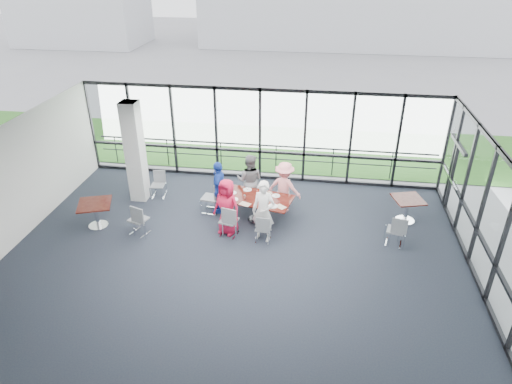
# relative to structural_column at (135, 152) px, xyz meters

# --- Properties ---
(floor) EXTENTS (12.00, 10.00, 0.02)m
(floor) POSITION_rel_structural_column_xyz_m (3.60, -3.00, -1.61)
(floor) COLOR #1F2230
(floor) RESTS_ON ground
(ceiling) EXTENTS (12.00, 10.00, 0.04)m
(ceiling) POSITION_rel_structural_column_xyz_m (3.60, -3.00, 1.60)
(ceiling) COLOR white
(ceiling) RESTS_ON ground
(wall_left) EXTENTS (0.10, 10.00, 3.20)m
(wall_left) POSITION_rel_structural_column_xyz_m (-2.40, -3.00, 0.00)
(wall_left) COLOR silver
(wall_left) RESTS_ON ground
(wall_front) EXTENTS (12.00, 0.10, 3.20)m
(wall_front) POSITION_rel_structural_column_xyz_m (3.60, -8.00, 0.00)
(wall_front) COLOR silver
(wall_front) RESTS_ON ground
(curtain_wall_back) EXTENTS (12.00, 0.10, 3.20)m
(curtain_wall_back) POSITION_rel_structural_column_xyz_m (3.60, 2.00, 0.00)
(curtain_wall_back) COLOR white
(curtain_wall_back) RESTS_ON ground
(curtain_wall_right) EXTENTS (0.10, 10.00, 3.20)m
(curtain_wall_right) POSITION_rel_structural_column_xyz_m (9.60, -3.00, 0.00)
(curtain_wall_right) COLOR white
(curtain_wall_right) RESTS_ON ground
(exit_door) EXTENTS (0.12, 1.60, 2.10)m
(exit_door) POSITION_rel_structural_column_xyz_m (9.60, 0.75, -0.55)
(exit_door) COLOR black
(exit_door) RESTS_ON ground
(structural_column) EXTENTS (0.50, 0.50, 3.20)m
(structural_column) POSITION_rel_structural_column_xyz_m (0.00, 0.00, 0.00)
(structural_column) COLOR silver
(structural_column) RESTS_ON ground
(apron) EXTENTS (80.00, 70.00, 0.02)m
(apron) POSITION_rel_structural_column_xyz_m (3.60, 7.00, -1.62)
(apron) COLOR gray
(apron) RESTS_ON ground
(grass_strip) EXTENTS (80.00, 5.00, 0.01)m
(grass_strip) POSITION_rel_structural_column_xyz_m (3.60, 5.00, -1.59)
(grass_strip) COLOR #23591B
(grass_strip) RESTS_ON ground
(hangar_main) EXTENTS (24.00, 10.00, 6.00)m
(hangar_main) POSITION_rel_structural_column_xyz_m (7.60, 29.00, 1.40)
(hangar_main) COLOR #BBBCC2
(hangar_main) RESTS_ON ground
(hangar_aux) EXTENTS (10.00, 6.00, 4.00)m
(hangar_aux) POSITION_rel_structural_column_xyz_m (-14.40, 25.00, 0.40)
(hangar_aux) COLOR #BBBCC2
(hangar_aux) RESTS_ON ground
(guard_rail) EXTENTS (12.00, 0.06, 0.06)m
(guard_rail) POSITION_rel_structural_column_xyz_m (3.60, 2.60, -1.10)
(guard_rail) COLOR #2D2D33
(guard_rail) RESTS_ON ground
(main_table) EXTENTS (2.17, 1.49, 0.75)m
(main_table) POSITION_rel_structural_column_xyz_m (3.92, -0.79, -0.97)
(main_table) COLOR #350808
(main_table) RESTS_ON ground
(side_table_left) EXTENTS (1.15, 1.15, 0.75)m
(side_table_left) POSITION_rel_structural_column_xyz_m (-0.61, -1.79, -0.96)
(side_table_left) COLOR #350808
(side_table_left) RESTS_ON ground
(side_table_right) EXTENTS (1.00, 1.00, 0.75)m
(side_table_right) POSITION_rel_structural_column_xyz_m (8.25, -0.21, -0.97)
(side_table_right) COLOR #350808
(side_table_right) RESTS_ON ground
(diner_near_left) EXTENTS (0.94, 0.77, 1.65)m
(diner_near_left) POSITION_rel_structural_column_xyz_m (3.18, -1.56, -0.78)
(diner_near_left) COLOR red
(diner_near_left) RESTS_ON ground
(diner_near_right) EXTENTS (0.74, 0.62, 1.77)m
(diner_near_right) POSITION_rel_structural_column_xyz_m (4.22, -1.76, -0.72)
(diner_near_right) COLOR white
(diner_near_right) RESTS_ON ground
(diner_far_left) EXTENTS (0.87, 0.59, 1.70)m
(diner_far_left) POSITION_rel_structural_column_xyz_m (3.55, 0.09, -0.75)
(diner_far_left) COLOR slate
(diner_far_left) RESTS_ON ground
(diner_far_right) EXTENTS (1.15, 0.82, 1.61)m
(diner_far_right) POSITION_rel_structural_column_xyz_m (4.64, -0.12, -0.80)
(diner_far_right) COLOR pink
(diner_far_right) RESTS_ON ground
(diner_end) EXTENTS (0.54, 0.97, 1.65)m
(diner_end) POSITION_rel_structural_column_xyz_m (2.70, -0.45, -0.77)
(diner_end) COLOR #1B3DA5
(diner_end) RESTS_ON ground
(chair_main_nl) EXTENTS (0.55, 0.55, 0.93)m
(chair_main_nl) POSITION_rel_structural_column_xyz_m (3.25, -1.70, -1.13)
(chair_main_nl) COLOR gray
(chair_main_nl) RESTS_ON ground
(chair_main_nr) EXTENTS (0.43, 0.43, 0.82)m
(chair_main_nr) POSITION_rel_structural_column_xyz_m (4.23, -1.85, -1.19)
(chair_main_nr) COLOR gray
(chair_main_nr) RESTS_ON ground
(chair_main_fl) EXTENTS (0.46, 0.46, 0.90)m
(chair_main_fl) POSITION_rel_structural_column_xyz_m (3.57, 0.35, -1.15)
(chair_main_fl) COLOR gray
(chair_main_fl) RESTS_ON ground
(chair_main_fr) EXTENTS (0.41, 0.41, 0.82)m
(chair_main_fr) POSITION_rel_structural_column_xyz_m (4.58, 0.15, -1.19)
(chair_main_fr) COLOR gray
(chair_main_fr) RESTS_ON ground
(chair_main_end) EXTENTS (0.54, 0.54, 0.97)m
(chair_main_end) POSITION_rel_structural_column_xyz_m (2.44, -0.52, -1.11)
(chair_main_end) COLOR gray
(chair_main_end) RESTS_ON ground
(chair_spare_la) EXTENTS (0.58, 0.58, 0.93)m
(chair_spare_la) POSITION_rel_structural_column_xyz_m (0.74, -2.00, -1.13)
(chair_spare_la) COLOR gray
(chair_spare_la) RESTS_ON ground
(chair_spare_lb) EXTENTS (0.45, 0.45, 0.84)m
(chair_spare_lb) POSITION_rel_structural_column_xyz_m (0.55, 0.16, -1.18)
(chair_spare_lb) COLOR gray
(chair_spare_lb) RESTS_ON ground
(chair_spare_r) EXTENTS (0.52, 0.52, 0.88)m
(chair_spare_r) POSITION_rel_structural_column_xyz_m (7.77, -1.48, -1.16)
(chair_spare_r) COLOR gray
(chair_spare_r) RESTS_ON ground
(plate_nl) EXTENTS (0.25, 0.25, 0.01)m
(plate_nl) POSITION_rel_structural_column_xyz_m (3.26, -1.00, -0.84)
(plate_nl) COLOR white
(plate_nl) RESTS_ON main_table
(plate_nr) EXTENTS (0.27, 0.27, 0.01)m
(plate_nr) POSITION_rel_structural_column_xyz_m (4.42, -1.22, -0.84)
(plate_nr) COLOR white
(plate_nr) RESTS_ON main_table
(plate_fl) EXTENTS (0.26, 0.26, 0.01)m
(plate_fl) POSITION_rel_structural_column_xyz_m (3.55, -0.35, -0.84)
(plate_fl) COLOR white
(plate_fl) RESTS_ON main_table
(plate_fr) EXTENTS (0.24, 0.24, 0.01)m
(plate_fr) POSITION_rel_structural_column_xyz_m (4.44, -0.61, -0.84)
(plate_fr) COLOR white
(plate_fr) RESTS_ON main_table
(plate_end) EXTENTS (0.24, 0.24, 0.01)m
(plate_end) POSITION_rel_structural_column_xyz_m (3.15, -0.62, -0.84)
(plate_end) COLOR white
(plate_end) RESTS_ON main_table
(tumbler_a) EXTENTS (0.08, 0.08, 0.15)m
(tumbler_a) POSITION_rel_structural_column_xyz_m (3.58, -0.96, -0.77)
(tumbler_a) COLOR white
(tumbler_a) RESTS_ON main_table
(tumbler_b) EXTENTS (0.07, 0.07, 0.13)m
(tumbler_b) POSITION_rel_structural_column_xyz_m (4.17, -1.02, -0.78)
(tumbler_b) COLOR white
(tumbler_b) RESTS_ON main_table
(tumbler_c) EXTENTS (0.07, 0.07, 0.13)m
(tumbler_c) POSITION_rel_structural_column_xyz_m (4.01, -0.61, -0.78)
(tumbler_c) COLOR white
(tumbler_c) RESTS_ON main_table
(tumbler_d) EXTENTS (0.06, 0.06, 0.13)m
(tumbler_d) POSITION_rel_structural_column_xyz_m (3.18, -0.76, -0.79)
(tumbler_d) COLOR white
(tumbler_d) RESTS_ON main_table
(menu_a) EXTENTS (0.37, 0.32, 0.00)m
(menu_a) POSITION_rel_structural_column_xyz_m (3.62, -1.21, -0.85)
(menu_a) COLOR silver
(menu_a) RESTS_ON main_table
(menu_b) EXTENTS (0.36, 0.34, 0.00)m
(menu_b) POSITION_rel_structural_column_xyz_m (4.64, -1.21, -0.85)
(menu_b) COLOR silver
(menu_b) RESTS_ON main_table
(menu_c) EXTENTS (0.33, 0.31, 0.00)m
(menu_c) POSITION_rel_structural_column_xyz_m (4.17, -0.49, -0.85)
(menu_c) COLOR silver
(menu_c) RESTS_ON main_table
(condiment_caddy) EXTENTS (0.10, 0.07, 0.04)m
(condiment_caddy) POSITION_rel_structural_column_xyz_m (4.02, -0.79, -0.83)
(condiment_caddy) COLOR black
(condiment_caddy) RESTS_ON main_table
(ketchup_bottle) EXTENTS (0.06, 0.06, 0.18)m
(ketchup_bottle) POSITION_rel_structural_column_xyz_m (3.90, -0.70, -0.76)
(ketchup_bottle) COLOR #A82311
(ketchup_bottle) RESTS_ON main_table
(green_bottle) EXTENTS (0.05, 0.05, 0.20)m
(green_bottle) POSITION_rel_structural_column_xyz_m (4.04, -0.76, -0.75)
(green_bottle) COLOR #266E3E
(green_bottle) RESTS_ON main_table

